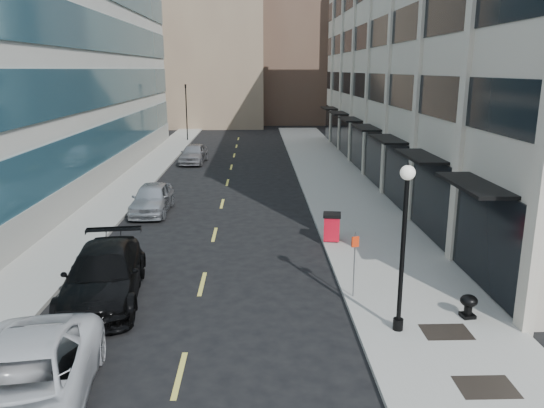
{
  "coord_description": "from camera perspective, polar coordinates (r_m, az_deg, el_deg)",
  "views": [
    {
      "loc": [
        2.03,
        -10.25,
        7.68
      ],
      "look_at": [
        2.62,
        9.51,
        2.64
      ],
      "focal_mm": 35.0,
      "sensor_mm": 36.0,
      "label": 1
    }
  ],
  "objects": [
    {
      "name": "sidewalk_right",
      "position": [
        31.67,
        8.28,
        0.26
      ],
      "size": [
        5.0,
        80.0,
        0.15
      ],
      "primitive_type": "cube",
      "color": "#9A988C",
      "rests_on": "ground"
    },
    {
      "name": "sidewalk_left",
      "position": [
        32.34,
        -16.95,
        0.07
      ],
      "size": [
        3.0,
        80.0,
        0.15
      ],
      "primitive_type": "cube",
      "color": "#9A988C",
      "rests_on": "ground"
    },
    {
      "name": "building_right",
      "position": [
        40.14,
        20.86,
        15.29
      ],
      "size": [
        15.3,
        46.5,
        18.25
      ],
      "color": "#BCB69F",
      "rests_on": "ground"
    },
    {
      "name": "skyline_tan_near",
      "position": [
        78.74,
        -6.45,
        18.83
      ],
      "size": [
        14.0,
        18.0,
        28.0
      ],
      "primitive_type": "cube",
      "color": "#877258",
      "rests_on": "ground"
    },
    {
      "name": "skyline_brown",
      "position": [
        82.99,
        2.59,
        20.74
      ],
      "size": [
        12.0,
        16.0,
        34.0
      ],
      "primitive_type": "cube",
      "color": "brown",
      "rests_on": "ground"
    },
    {
      "name": "skyline_tan_far",
      "position": [
        89.76,
        -12.5,
        16.11
      ],
      "size": [
        12.0,
        14.0,
        22.0
      ],
      "primitive_type": "cube",
      "color": "#877258",
      "rests_on": "ground"
    },
    {
      "name": "skyline_stone",
      "position": [
        77.94,
        10.51,
        15.79
      ],
      "size": [
        10.0,
        14.0,
        20.0
      ],
      "primitive_type": "cube",
      "color": "#BCB69F",
      "rests_on": "ground"
    },
    {
      "name": "grate_mid",
      "position": [
        14.64,
        22.04,
        -17.78
      ],
      "size": [
        1.4,
        1.0,
        0.01
      ],
      "primitive_type": "cube",
      "color": "black",
      "rests_on": "sidewalk_right"
    },
    {
      "name": "grate_far",
      "position": [
        16.89,
        18.23,
        -12.93
      ],
      "size": [
        1.4,
        1.0,
        0.01
      ],
      "primitive_type": "cube",
      "color": "black",
      "rests_on": "sidewalk_right"
    },
    {
      "name": "road_centerline",
      "position": [
        28.39,
        -5.75,
        -1.45
      ],
      "size": [
        0.15,
        68.2,
        0.01
      ],
      "color": "#D8CC4C",
      "rests_on": "ground"
    },
    {
      "name": "traffic_signal",
      "position": [
        58.77,
        -9.29,
        12.21
      ],
      "size": [
        0.66,
        0.66,
        6.98
      ],
      "color": "black",
      "rests_on": "ground"
    },
    {
      "name": "car_white_van",
      "position": [
        13.6,
        -25.26,
        -17.31
      ],
      "size": [
        3.64,
        6.48,
        1.71
      ],
      "primitive_type": "imported",
      "rotation": [
        0.0,
        0.0,
        0.14
      ],
      "color": "silver",
      "rests_on": "ground"
    },
    {
      "name": "car_black_pickup",
      "position": [
        19.06,
        -17.66,
        -7.28
      ],
      "size": [
        3.2,
        6.37,
        1.77
      ],
      "primitive_type": "imported",
      "rotation": [
        0.0,
        0.0,
        0.12
      ],
      "color": "black",
      "rests_on": "ground"
    },
    {
      "name": "car_silver_sedan",
      "position": [
        29.71,
        -12.77,
        0.6
      ],
      "size": [
        1.95,
        4.81,
        1.64
      ],
      "primitive_type": "imported",
      "rotation": [
        0.0,
        0.0,
        -0.0
      ],
      "color": "#9FA3A8",
      "rests_on": "ground"
    },
    {
      "name": "car_grey_sedan",
      "position": [
        45.0,
        -8.4,
        5.39
      ],
      "size": [
        2.26,
        4.93,
        1.64
      ],
      "primitive_type": "imported",
      "rotation": [
        0.0,
        0.0,
        -0.07
      ],
      "color": "gray",
      "rests_on": "ground"
    },
    {
      "name": "trash_bin",
      "position": [
        23.97,
        6.45,
        -2.37
      ],
      "size": [
        0.89,
        0.94,
        1.27
      ],
      "rotation": [
        0.0,
        0.0,
        -0.15
      ],
      "color": "red",
      "rests_on": "sidewalk_right"
    },
    {
      "name": "lamppost",
      "position": [
        15.53,
        13.99,
        -3.14
      ],
      "size": [
        0.42,
        0.42,
        5.08
      ],
      "color": "black",
      "rests_on": "sidewalk_right"
    },
    {
      "name": "sign_post",
      "position": [
        18.02,
        8.88,
        -5.46
      ],
      "size": [
        0.27,
        0.11,
        2.3
      ],
      "rotation": [
        0.0,
        0.0,
        0.29
      ],
      "color": "slate",
      "rests_on": "sidewalk_right"
    },
    {
      "name": "urn_planter",
      "position": [
        17.83,
        20.39,
        -10.03
      ],
      "size": [
        0.54,
        0.54,
        0.74
      ],
      "rotation": [
        0.0,
        0.0,
        0.13
      ],
      "color": "black",
      "rests_on": "sidewalk_right"
    }
  ]
}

